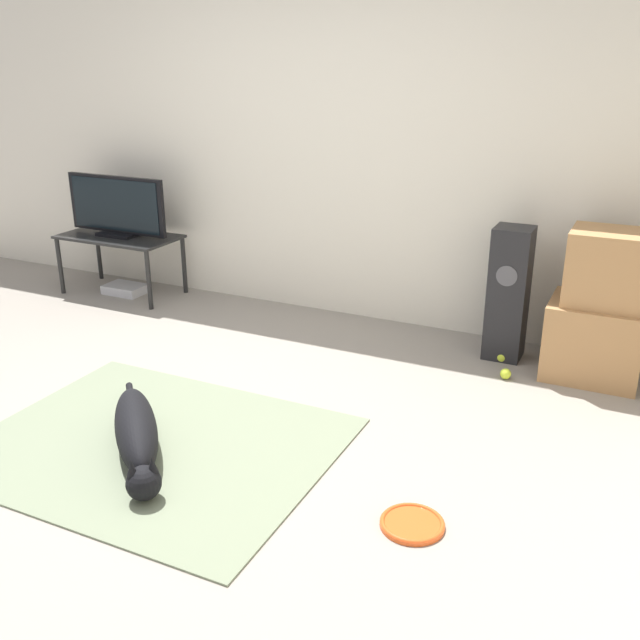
{
  "coord_description": "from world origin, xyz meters",
  "views": [
    {
      "loc": [
        2.27,
        -2.61,
        1.87
      ],
      "look_at": [
        0.65,
        0.77,
        0.45
      ],
      "focal_mm": 40.0,
      "sensor_mm": 36.0,
      "label": 1
    }
  ],
  "objects_px": {
    "floor_speaker": "(508,294)",
    "cardboard_box_lower": "(594,340)",
    "tv": "(116,207)",
    "cardboard_box_upper": "(608,268)",
    "tennis_ball_near_speaker": "(506,374)",
    "tv_stand": "(120,243)",
    "game_console": "(125,289)",
    "tennis_ball_by_boxes": "(502,357)",
    "frisbee": "(412,523)",
    "dog": "(137,433)"
  },
  "relations": [
    {
      "from": "floor_speaker",
      "to": "tv_stand",
      "type": "relative_size",
      "value": 0.9
    },
    {
      "from": "game_console",
      "to": "dog",
      "type": "bearing_deg",
      "value": -48.66
    },
    {
      "from": "tennis_ball_by_boxes",
      "to": "game_console",
      "type": "bearing_deg",
      "value": 179.05
    },
    {
      "from": "frisbee",
      "to": "tennis_ball_by_boxes",
      "type": "distance_m",
      "value": 1.87
    },
    {
      "from": "dog",
      "to": "cardboard_box_lower",
      "type": "distance_m",
      "value": 2.72
    },
    {
      "from": "dog",
      "to": "floor_speaker",
      "type": "relative_size",
      "value": 1.03
    },
    {
      "from": "game_console",
      "to": "tv",
      "type": "bearing_deg",
      "value": 143.14
    },
    {
      "from": "cardboard_box_lower",
      "to": "cardboard_box_upper",
      "type": "distance_m",
      "value": 0.46
    },
    {
      "from": "floor_speaker",
      "to": "cardboard_box_lower",
      "type": "bearing_deg",
      "value": -6.73
    },
    {
      "from": "tennis_ball_by_boxes",
      "to": "tv_stand",
      "type": "bearing_deg",
      "value": 178.88
    },
    {
      "from": "cardboard_box_upper",
      "to": "tv",
      "type": "bearing_deg",
      "value": 179.39
    },
    {
      "from": "frisbee",
      "to": "cardboard_box_upper",
      "type": "xyz_separation_m",
      "value": [
        0.52,
        1.89,
        0.68
      ]
    },
    {
      "from": "cardboard_box_lower",
      "to": "tv_stand",
      "type": "relative_size",
      "value": 0.58
    },
    {
      "from": "tennis_ball_by_boxes",
      "to": "game_console",
      "type": "xyz_separation_m",
      "value": [
        -3.1,
        0.05,
        0.0
      ]
    },
    {
      "from": "dog",
      "to": "floor_speaker",
      "type": "distance_m",
      "value": 2.44
    },
    {
      "from": "cardboard_box_lower",
      "to": "game_console",
      "type": "xyz_separation_m",
      "value": [
        -3.63,
        0.02,
        -0.2
      ]
    },
    {
      "from": "cardboard_box_lower",
      "to": "tennis_ball_by_boxes",
      "type": "distance_m",
      "value": 0.57
    },
    {
      "from": "frisbee",
      "to": "tv_stand",
      "type": "xyz_separation_m",
      "value": [
        -3.14,
        1.93,
        0.41
      ]
    },
    {
      "from": "cardboard_box_upper",
      "to": "floor_speaker",
      "type": "height_order",
      "value": "cardboard_box_upper"
    },
    {
      "from": "cardboard_box_upper",
      "to": "tv_stand",
      "type": "height_order",
      "value": "cardboard_box_upper"
    },
    {
      "from": "cardboard_box_lower",
      "to": "tennis_ball_near_speaker",
      "type": "distance_m",
      "value": 0.57
    },
    {
      "from": "tv_stand",
      "to": "tennis_ball_by_boxes",
      "type": "xyz_separation_m",
      "value": [
        3.11,
        -0.06,
        -0.39
      ]
    },
    {
      "from": "tv_stand",
      "to": "cardboard_box_upper",
      "type": "bearing_deg",
      "value": -0.56
    },
    {
      "from": "tennis_ball_by_boxes",
      "to": "tennis_ball_near_speaker",
      "type": "xyz_separation_m",
      "value": [
        0.08,
        -0.25,
        0.0
      ]
    },
    {
      "from": "frisbee",
      "to": "cardboard_box_upper",
      "type": "height_order",
      "value": "cardboard_box_upper"
    },
    {
      "from": "game_console",
      "to": "tennis_ball_near_speaker",
      "type": "bearing_deg",
      "value": -5.36
    },
    {
      "from": "tv_stand",
      "to": "tv",
      "type": "relative_size",
      "value": 1.05
    },
    {
      "from": "tv_stand",
      "to": "game_console",
      "type": "distance_m",
      "value": 0.39
    },
    {
      "from": "cardboard_box_lower",
      "to": "frisbee",
      "type": "bearing_deg",
      "value": -104.8
    },
    {
      "from": "dog",
      "to": "tv_stand",
      "type": "bearing_deg",
      "value": 131.47
    },
    {
      "from": "tv_stand",
      "to": "tv",
      "type": "distance_m",
      "value": 0.29
    },
    {
      "from": "floor_speaker",
      "to": "tennis_ball_by_boxes",
      "type": "xyz_separation_m",
      "value": [
        0.01,
        -0.1,
        -0.4
      ]
    },
    {
      "from": "tv",
      "to": "tennis_ball_near_speaker",
      "type": "xyz_separation_m",
      "value": [
        3.19,
        -0.31,
        -0.68
      ]
    },
    {
      "from": "cardboard_box_upper",
      "to": "floor_speaker",
      "type": "distance_m",
      "value": 0.63
    },
    {
      "from": "cardboard_box_upper",
      "to": "floor_speaker",
      "type": "relative_size",
      "value": 0.52
    },
    {
      "from": "cardboard_box_upper",
      "to": "tennis_ball_by_boxes",
      "type": "distance_m",
      "value": 0.86
    },
    {
      "from": "frisbee",
      "to": "tennis_ball_by_boxes",
      "type": "bearing_deg",
      "value": 90.93
    },
    {
      "from": "floor_speaker",
      "to": "tennis_ball_near_speaker",
      "type": "distance_m",
      "value": 0.53
    },
    {
      "from": "frisbee",
      "to": "cardboard_box_lower",
      "type": "height_order",
      "value": "cardboard_box_lower"
    },
    {
      "from": "dog",
      "to": "cardboard_box_upper",
      "type": "bearing_deg",
      "value": 45.36
    },
    {
      "from": "frisbee",
      "to": "floor_speaker",
      "type": "relative_size",
      "value": 0.32
    },
    {
      "from": "tennis_ball_by_boxes",
      "to": "tennis_ball_near_speaker",
      "type": "distance_m",
      "value": 0.26
    },
    {
      "from": "floor_speaker",
      "to": "tennis_ball_near_speaker",
      "type": "bearing_deg",
      "value": -75.2
    },
    {
      "from": "tennis_ball_by_boxes",
      "to": "tennis_ball_near_speaker",
      "type": "bearing_deg",
      "value": -72.74
    },
    {
      "from": "tv",
      "to": "tv_stand",
      "type": "bearing_deg",
      "value": -90.0
    },
    {
      "from": "game_console",
      "to": "floor_speaker",
      "type": "bearing_deg",
      "value": 0.82
    },
    {
      "from": "cardboard_box_lower",
      "to": "dog",
      "type": "bearing_deg",
      "value": -134.26
    },
    {
      "from": "floor_speaker",
      "to": "game_console",
      "type": "height_order",
      "value": "floor_speaker"
    },
    {
      "from": "dog",
      "to": "tv_stand",
      "type": "height_order",
      "value": "tv_stand"
    },
    {
      "from": "cardboard_box_lower",
      "to": "tv",
      "type": "bearing_deg",
      "value": 179.49
    }
  ]
}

